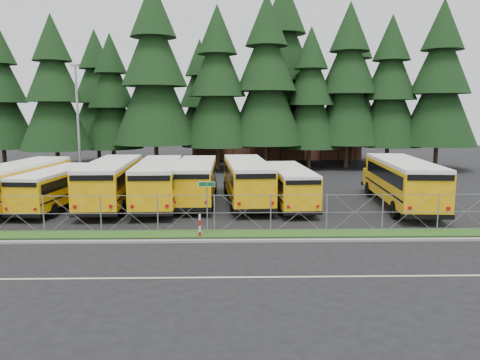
# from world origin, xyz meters

# --- Properties ---
(ground) EXTENTS (120.00, 120.00, 0.00)m
(ground) POSITION_xyz_m (0.00, 0.00, 0.00)
(ground) COLOR black
(ground) RESTS_ON ground
(curb) EXTENTS (50.00, 0.25, 0.12)m
(curb) POSITION_xyz_m (0.00, -3.10, 0.06)
(curb) COLOR gray
(curb) RESTS_ON ground
(grass_verge) EXTENTS (50.00, 1.40, 0.06)m
(grass_verge) POSITION_xyz_m (0.00, -1.70, 0.03)
(grass_verge) COLOR #173F12
(grass_verge) RESTS_ON ground
(road_lane_line) EXTENTS (50.00, 0.12, 0.01)m
(road_lane_line) POSITION_xyz_m (0.00, -8.00, 0.01)
(road_lane_line) COLOR beige
(road_lane_line) RESTS_ON ground
(chainlink_fence) EXTENTS (44.00, 0.10, 2.00)m
(chainlink_fence) POSITION_xyz_m (0.00, -1.00, 1.00)
(chainlink_fence) COLOR #97999F
(chainlink_fence) RESTS_ON ground
(brick_building) EXTENTS (22.00, 10.00, 6.00)m
(brick_building) POSITION_xyz_m (6.00, 40.00, 3.00)
(brick_building) COLOR brown
(brick_building) RESTS_ON ground
(bus_0) EXTENTS (3.88, 11.50, 2.96)m
(bus_0) POSITION_xyz_m (-13.88, 5.70, 1.48)
(bus_0) COLOR orange
(bus_0) RESTS_ON ground
(bus_1) EXTENTS (3.38, 10.06, 2.59)m
(bus_1) POSITION_xyz_m (-11.49, 5.31, 1.29)
(bus_1) COLOR orange
(bus_1) RESTS_ON ground
(bus_2) EXTENTS (3.16, 11.70, 3.04)m
(bus_2) POSITION_xyz_m (-8.06, 5.93, 1.52)
(bus_2) COLOR orange
(bus_2) RESTS_ON ground
(bus_3) EXTENTS (3.22, 11.53, 2.99)m
(bus_3) POSITION_xyz_m (-4.95, 5.96, 1.50)
(bus_3) COLOR orange
(bus_3) RESTS_ON ground
(bus_4) EXTENTS (2.61, 11.00, 2.88)m
(bus_4) POSITION_xyz_m (-2.51, 7.03, 1.44)
(bus_4) COLOR orange
(bus_4) RESTS_ON ground
(bus_5) EXTENTS (3.44, 11.50, 2.97)m
(bus_5) POSITION_xyz_m (0.98, 6.64, 1.49)
(bus_5) COLOR orange
(bus_5) RESTS_ON ground
(bus_6) EXTENTS (2.89, 10.11, 2.62)m
(bus_6) POSITION_xyz_m (3.81, 5.65, 1.31)
(bus_6) COLOR orange
(bus_6) RESTS_ON ground
(bus_east) EXTENTS (3.84, 12.27, 3.17)m
(bus_east) POSITION_xyz_m (11.19, 5.08, 1.58)
(bus_east) COLOR orange
(bus_east) RESTS_ON ground
(street_sign) EXTENTS (0.84, 0.55, 2.81)m
(street_sign) POSITION_xyz_m (-1.34, -1.85, 2.03)
(street_sign) COLOR #97999F
(street_sign) RESTS_ON ground
(striped_bollard) EXTENTS (0.11, 0.11, 1.20)m
(striped_bollard) POSITION_xyz_m (-1.70, -2.23, 0.60)
(striped_bollard) COLOR #B20C0C
(striped_bollard) RESTS_ON ground
(light_standard) EXTENTS (0.70, 0.35, 10.14)m
(light_standard) POSITION_xyz_m (-12.78, 14.13, 5.50)
(light_standard) COLOR #97999F
(light_standard) RESTS_ON ground
(conifer_0) EXTENTS (7.21, 7.21, 15.95)m
(conifer_0) POSITION_xyz_m (-24.78, 26.08, 7.98)
(conifer_0) COLOR black
(conifer_0) RESTS_ON ground
(conifer_1) EXTENTS (7.26, 7.26, 16.05)m
(conifer_1) POSITION_xyz_m (-18.06, 23.55, 8.02)
(conifer_1) COLOR black
(conifer_1) RESTS_ON ground
(conifer_2) EXTENTS (6.68, 6.68, 14.77)m
(conifer_2) POSITION_xyz_m (-13.22, 27.45, 7.39)
(conifer_2) COLOR black
(conifer_2) RESTS_ON ground
(conifer_3) EXTENTS (8.87, 8.87, 19.61)m
(conifer_3) POSITION_xyz_m (-7.97, 24.49, 9.80)
(conifer_3) COLOR black
(conifer_3) RESTS_ON ground
(conifer_4) EXTENTS (7.85, 7.85, 17.35)m
(conifer_4) POSITION_xyz_m (-1.44, 25.26, 8.68)
(conifer_4) COLOR black
(conifer_4) RESTS_ON ground
(conifer_5) EXTENTS (8.42, 8.42, 18.61)m
(conifer_5) POSITION_xyz_m (3.76, 25.56, 9.31)
(conifer_5) COLOR black
(conifer_5) RESTS_ON ground
(conifer_6) EXTENTS (6.95, 6.95, 15.38)m
(conifer_6) POSITION_xyz_m (8.67, 26.43, 7.69)
(conifer_6) COLOR black
(conifer_6) RESTS_ON ground
(conifer_7) EXTENTS (8.18, 8.18, 18.08)m
(conifer_7) POSITION_xyz_m (12.93, 26.85, 9.04)
(conifer_7) COLOR black
(conifer_7) RESTS_ON ground
(conifer_8) EXTENTS (7.52, 7.52, 16.64)m
(conifer_8) POSITION_xyz_m (17.38, 26.30, 8.32)
(conifer_8) COLOR black
(conifer_8) RESTS_ON ground
(conifer_9) EXTENTS (8.12, 8.12, 17.97)m
(conifer_9) POSITION_xyz_m (22.19, 24.74, 8.98)
(conifer_9) COLOR black
(conifer_9) RESTS_ON ground
(conifer_10) EXTENTS (7.30, 7.30, 16.15)m
(conifer_10) POSITION_xyz_m (-16.49, 33.29, 8.07)
(conifer_10) COLOR black
(conifer_10) RESTS_ON ground
(conifer_11) EXTENTS (6.76, 6.76, 14.95)m
(conifer_11) POSITION_xyz_m (-3.77, 33.05, 7.48)
(conifer_11) COLOR black
(conifer_11) RESTS_ON ground
(conifer_12) EXTENTS (9.78, 9.78, 21.62)m
(conifer_12) POSITION_xyz_m (6.19, 31.18, 10.81)
(conifer_12) COLOR black
(conifer_12) RESTS_ON ground
(conifer_13) EXTENTS (8.12, 8.12, 17.95)m
(conifer_13) POSITION_xyz_m (15.09, 33.01, 8.97)
(conifer_13) COLOR black
(conifer_13) RESTS_ON ground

